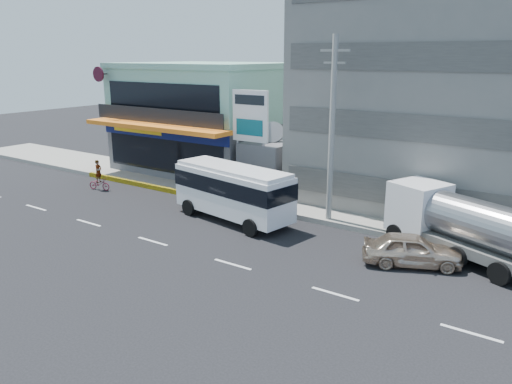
# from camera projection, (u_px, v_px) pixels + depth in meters

# --- Properties ---
(ground) EXTENTS (120.00, 120.00, 0.00)m
(ground) POSITION_uv_depth(u_px,v_px,m) (153.00, 241.00, 24.86)
(ground) COLOR black
(ground) RESTS_ON ground
(sidewalk) EXTENTS (70.00, 5.00, 0.30)m
(sidewalk) POSITION_uv_depth(u_px,v_px,m) (329.00, 209.00, 29.64)
(sidewalk) COLOR gray
(sidewalk) RESTS_ON ground
(shop_building) EXTENTS (12.40, 11.70, 8.00)m
(shop_building) POSITION_uv_depth(u_px,v_px,m) (207.00, 120.00, 39.24)
(shop_building) COLOR #494A4E
(shop_building) RESTS_ON ground
(concrete_building) EXTENTS (16.00, 12.00, 14.00)m
(concrete_building) POSITION_uv_depth(u_px,v_px,m) (452.00, 90.00, 29.45)
(concrete_building) COLOR slate
(concrete_building) RESTS_ON ground
(gap_structure) EXTENTS (3.00, 6.00, 3.50)m
(gap_structure) POSITION_uv_depth(u_px,v_px,m) (280.00, 165.00, 33.93)
(gap_structure) COLOR #494A4E
(gap_structure) RESTS_ON ground
(satellite_dish) EXTENTS (1.50, 1.50, 0.15)m
(satellite_dish) POSITION_uv_depth(u_px,v_px,m) (272.00, 140.00, 32.65)
(satellite_dish) COLOR slate
(satellite_dish) RESTS_ON gap_structure
(billboard) EXTENTS (2.60, 0.18, 6.90)m
(billboard) POSITION_uv_depth(u_px,v_px,m) (250.00, 122.00, 31.13)
(billboard) COLOR gray
(billboard) RESTS_ON ground
(utility_pole_near) EXTENTS (1.60, 0.30, 10.00)m
(utility_pole_near) POSITION_uv_depth(u_px,v_px,m) (332.00, 131.00, 26.09)
(utility_pole_near) COLOR #999993
(utility_pole_near) RESTS_ON ground
(minibus) EXTENTS (7.66, 3.55, 3.08)m
(minibus) POSITION_uv_depth(u_px,v_px,m) (233.00, 189.00, 27.54)
(minibus) COLOR white
(minibus) RESTS_ON ground
(sedan) EXTENTS (4.59, 3.33, 1.45)m
(sedan) POSITION_uv_depth(u_px,v_px,m) (412.00, 250.00, 21.89)
(sedan) COLOR beige
(sedan) RESTS_ON ground
(tanker_truck) EXTENTS (7.85, 4.98, 2.99)m
(tanker_truck) POSITION_uv_depth(u_px,v_px,m) (459.00, 223.00, 22.64)
(tanker_truck) COLOR white
(tanker_truck) RESTS_ON ground
(motorcycle_rider) EXTENTS (1.71, 0.94, 2.09)m
(motorcycle_rider) POSITION_uv_depth(u_px,v_px,m) (99.00, 180.00, 34.16)
(motorcycle_rider) COLOR maroon
(motorcycle_rider) RESTS_ON ground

